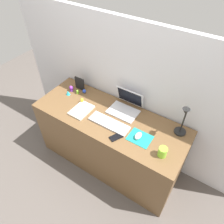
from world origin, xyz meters
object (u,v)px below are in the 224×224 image
toy_figurine_cyan (68,93)px  toy_figurine_lime (78,92)px  desk_lamp (183,122)px  keyboard (109,123)px  picture_frame (80,84)px  toy_figurine_purple (71,88)px  coffee_mug (163,152)px  toy_figurine_yellow (82,100)px  notebook_pad (81,110)px  laptop (126,105)px  mouse (138,136)px  toy_figurine_blue (84,91)px  cell_phone (116,137)px

toy_figurine_cyan → toy_figurine_lime: (0.08, 0.07, 0.00)m
desk_lamp → keyboard: bearing=-157.9°
keyboard → picture_frame: 0.65m
keyboard → toy_figurine_purple: size_ratio=6.02×
coffee_mug → toy_figurine_yellow: 1.00m
coffee_mug → toy_figurine_cyan: 1.22m
toy_figurine_yellow → toy_figurine_purple: 0.25m
notebook_pad → picture_frame: (-0.24, 0.28, 0.06)m
keyboard → notebook_pad: bearing=-179.5°
toy_figurine_lime → picture_frame: bearing=109.3°
laptop → picture_frame: laptop is taller
mouse → toy_figurine_cyan: toy_figurine_cyan is taller
laptop → mouse: size_ratio=3.12×
laptop → toy_figurine_blue: bearing=-177.2°
notebook_pad → toy_figurine_blue: size_ratio=5.40×
cell_phone → toy_figurine_lime: toy_figurine_lime is taller
mouse → cell_phone: mouse is taller
mouse → toy_figurine_lime: bearing=167.9°
desk_lamp → toy_figurine_purple: (-1.25, -0.05, -0.13)m
coffee_mug → mouse: bearing=166.1°
toy_figurine_lime → toy_figurine_purple: (-0.09, -0.00, 0.01)m
coffee_mug → notebook_pad: bearing=176.7°
cell_phone → coffee_mug: (0.42, 0.04, 0.04)m
notebook_pad → mouse: bearing=1.5°
notebook_pad → coffee_mug: bearing=-2.9°
mouse → toy_figurine_blue: 0.85m
toy_figurine_blue → toy_figurine_lime: (-0.05, -0.05, 0.00)m
laptop → cell_phone: laptop is taller
laptop → toy_figurine_blue: size_ratio=6.75×
desk_lamp → toy_figurine_lime: size_ratio=6.91×
keyboard → toy_figurine_lime: toy_figurine_lime is taller
desk_lamp → toy_figurine_blue: desk_lamp is taller
toy_figurine_purple → toy_figurine_lime: bearing=1.4°
desk_lamp → toy_figurine_blue: (-1.11, -0.00, -0.14)m
keyboard → toy_figurine_purple: (-0.64, 0.19, 0.03)m
desk_lamp → picture_frame: 1.19m
mouse → toy_figurine_blue: size_ratio=2.16×
cell_phone → toy_figurine_blue: 0.73m
mouse → toy_figurine_cyan: 0.95m
coffee_mug → desk_lamp: bearing=83.1°
keyboard → toy_figurine_yellow: size_ratio=6.98×
desk_lamp → toy_figurine_purple: 1.26m
mouse → picture_frame: 0.94m
laptop → notebook_pad: size_ratio=1.25×
laptop → toy_figurine_purple: bearing=-173.2°
coffee_mug → toy_figurine_lime: (-1.13, 0.25, -0.02)m
desk_lamp → toy_figurine_purple: bearing=-177.5°
coffee_mug → toy_figurine_blue: (-1.07, 0.30, -0.02)m
toy_figurine_yellow → picture_frame: bearing=134.1°
keyboard → coffee_mug: size_ratio=4.39×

